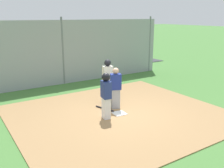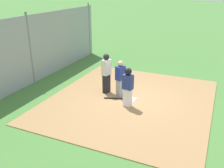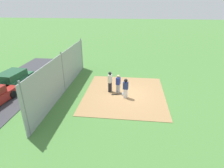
{
  "view_description": "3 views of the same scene",
  "coord_description": "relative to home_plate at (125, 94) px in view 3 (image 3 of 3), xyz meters",
  "views": [
    {
      "loc": [
        4.77,
        6.89,
        3.41
      ],
      "look_at": [
        0.05,
        -0.39,
        1.04
      ],
      "focal_mm": 40.43,
      "sensor_mm": 36.0,
      "label": 1
    },
    {
      "loc": [
        8.9,
        3.11,
        4.5
      ],
      "look_at": [
        0.57,
        -0.58,
        0.84
      ],
      "focal_mm": 40.18,
      "sensor_mm": 36.0,
      "label": 2
    },
    {
      "loc": [
        13.58,
        0.55,
        6.95
      ],
      "look_at": [
        -0.23,
        -1.05,
        0.75
      ],
      "focal_mm": 29.97,
      "sensor_mm": 36.0,
      "label": 3
    }
  ],
  "objects": [
    {
      "name": "ground_plane",
      "position": [
        0.0,
        0.0,
        -0.04
      ],
      "size": [
        140.0,
        140.0,
        0.0
      ],
      "primitive_type": "plane",
      "color": "#477A38"
    },
    {
      "name": "dirt_infield",
      "position": [
        0.0,
        0.0,
        -0.03
      ],
      "size": [
        7.2,
        6.4,
        0.03
      ],
      "primitive_type": "cube",
      "color": "#9E774C",
      "rests_on": "ground_plane"
    },
    {
      "name": "umpire",
      "position": [
        -0.28,
        -1.22,
        0.91
      ],
      "size": [
        0.43,
        0.33,
        1.75
      ],
      "rotation": [
        0.0,
        0.0,
        1.36
      ],
      "color": "black",
      "rests_on": "dirt_infield"
    },
    {
      "name": "home_plate",
      "position": [
        0.0,
        0.0,
        0.0
      ],
      "size": [
        0.46,
        0.46,
        0.02
      ],
      "primitive_type": "cube",
      "rotation": [
        0.0,
        0.0,
        -0.06
      ],
      "color": "white",
      "rests_on": "dirt_infield"
    },
    {
      "name": "parked_car_green",
      "position": [
        -0.37,
        -9.91,
        0.57
      ],
      "size": [
        4.34,
        2.19,
        1.28
      ],
      "rotation": [
        0.0,
        0.0,
        -0.1
      ],
      "color": "#235B38",
      "rests_on": "parking_lot"
    },
    {
      "name": "parking_lot",
      "position": [
        0.0,
        -9.69,
        -0.02
      ],
      "size": [
        18.0,
        5.2,
        0.04
      ],
      "primitive_type": "cube",
      "color": "#38383D",
      "rests_on": "ground_plane"
    },
    {
      "name": "baseball_bat",
      "position": [
        0.22,
        -0.64,
        0.02
      ],
      "size": [
        0.32,
        0.82,
        0.06
      ],
      "primitive_type": "cylinder",
      "rotation": [
        0.0,
        1.57,
        1.89
      ],
      "color": "black",
      "rests_on": "dirt_infield"
    },
    {
      "name": "backstop_fence",
      "position": [
        0.0,
        -5.01,
        1.56
      ],
      "size": [
        12.0,
        0.1,
        3.35
      ],
      "color": "#93999E",
      "rests_on": "ground_plane"
    },
    {
      "name": "runner",
      "position": [
        0.61,
        0.09,
        0.88
      ],
      "size": [
        0.32,
        0.42,
        1.58
      ],
      "rotation": [
        0.0,
        0.0,
        2.97
      ],
      "color": "silver",
      "rests_on": "dirt_infield"
    },
    {
      "name": "catcher",
      "position": [
        -0.2,
        -0.55,
        0.79
      ],
      "size": [
        0.44,
        0.37,
        1.55
      ],
      "rotation": [
        0.0,
        0.0,
        1.24
      ],
      "color": "#9E9EA3",
      "rests_on": "dirt_infield"
    }
  ]
}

